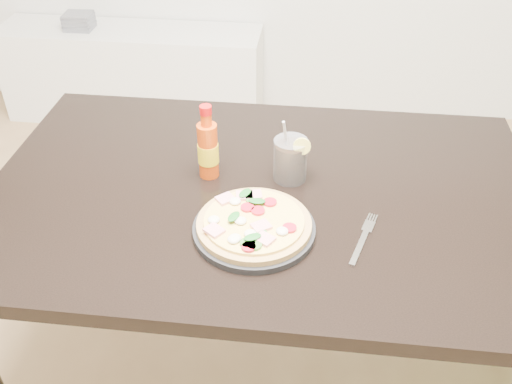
# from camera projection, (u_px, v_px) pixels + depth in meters

# --- Properties ---
(dining_table) EXTENTS (1.40, 0.90, 0.75)m
(dining_table) POSITION_uv_depth(u_px,v_px,m) (261.00, 214.00, 1.50)
(dining_table) COLOR black
(dining_table) RESTS_ON ground
(plate) EXTENTS (0.28, 0.28, 0.02)m
(plate) POSITION_uv_depth(u_px,v_px,m) (254.00, 229.00, 1.31)
(plate) COLOR black
(plate) RESTS_ON dining_table
(pizza) EXTENTS (0.26, 0.26, 0.03)m
(pizza) POSITION_uv_depth(u_px,v_px,m) (253.00, 223.00, 1.30)
(pizza) COLOR tan
(pizza) RESTS_ON plate
(hot_sauce_bottle) EXTENTS (0.06, 0.06, 0.20)m
(hot_sauce_bottle) POSITION_uv_depth(u_px,v_px,m) (208.00, 149.00, 1.45)
(hot_sauce_bottle) COLOR #CB410B
(hot_sauce_bottle) RESTS_ON dining_table
(cola_cup) EXTENTS (0.09, 0.09, 0.18)m
(cola_cup) POSITION_uv_depth(u_px,v_px,m) (290.00, 160.00, 1.45)
(cola_cup) COLOR black
(cola_cup) RESTS_ON dining_table
(fork) EXTENTS (0.07, 0.18, 0.00)m
(fork) POSITION_uv_depth(u_px,v_px,m) (364.00, 237.00, 1.30)
(fork) COLOR silver
(fork) RESTS_ON dining_table
(media_console) EXTENTS (1.40, 0.34, 0.50)m
(media_console) POSITION_uv_depth(u_px,v_px,m) (134.00, 74.00, 3.14)
(media_console) COLOR white
(media_console) RESTS_ON ground
(cd_stack) EXTENTS (0.14, 0.12, 0.08)m
(cd_stack) POSITION_uv_depth(u_px,v_px,m) (79.00, 21.00, 2.97)
(cd_stack) COLOR slate
(cd_stack) RESTS_ON media_console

